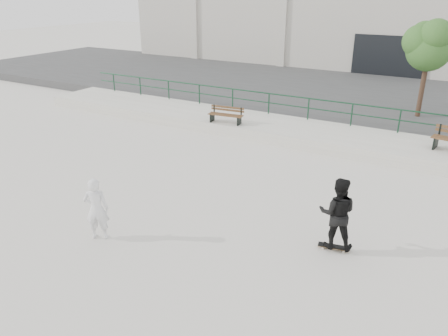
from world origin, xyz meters
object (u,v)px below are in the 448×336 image
Objects in this scene: bench_left at (226,115)px; skateboard at (333,247)px; seated_skater at (97,209)px; standing_skater at (337,213)px; tree at (431,44)px.

skateboard is (7.16, -6.95, -0.79)m from bench_left.
seated_skater reaches higher than skateboard.
bench_left reaches higher than skateboard.
standing_skater reaches higher than bench_left.
skateboard is at bearing -14.82° from standing_skater.
skateboard is (-0.25, -12.52, -3.78)m from tree.
tree is 5.57× the size of skateboard.
tree reaches higher than seated_skater.
standing_skater is at bearing -50.98° from bench_left.
skateboard is 6.20m from seated_skater.
standing_skater is at bearing -11.24° from skateboard.
seated_skater is (-5.83, -15.10, -2.99)m from tree.
skateboard is 0.97m from standing_skater.
tree reaches higher than bench_left.
seated_skater is (-5.58, -2.59, -0.17)m from standing_skater.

